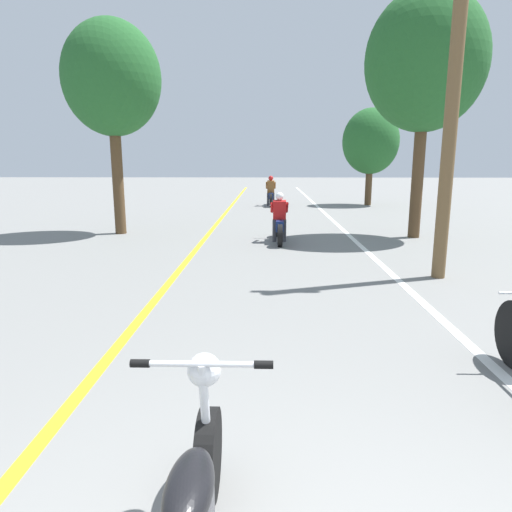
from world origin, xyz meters
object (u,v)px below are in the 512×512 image
Objects in this scene: roadside_tree_right_near at (426,62)px; roadside_tree_right_far at (371,142)px; motorcycle_foreground at (192,512)px; motorcycle_rider_far at (271,195)px; utility_pole at (453,90)px; roadside_tree_left at (112,80)px; motorcycle_rider_lead at (279,223)px.

roadside_tree_right_near is 9.92m from roadside_tree_right_far.
roadside_tree_right_far is 21.59m from motorcycle_foreground.
motorcycle_rider_far is at bearing 88.49° from motorcycle_foreground.
roadside_tree_right_far is at bearing 83.00° from utility_pole.
roadside_tree_right_far is at bearing 5.90° from motorcycle_rider_far.
utility_pole is 14.46m from motorcycle_rider_far.
roadside_tree_left is at bearing 109.31° from motorcycle_foreground.
utility_pole reaches higher than roadside_tree_right_far.
utility_pole is at bearing -52.90° from motorcycle_rider_lead.
roadside_tree_right_far reaches higher than motorcycle_rider_far.
utility_pole is at bearing 60.79° from motorcycle_foreground.
roadside_tree_right_near is 1.42× the size of roadside_tree_right_far.
roadside_tree_right_near is 5.76m from motorcycle_rider_lead.
roadside_tree_right_near is at bearing -66.55° from motorcycle_rider_far.
motorcycle_foreground is at bearing -119.21° from utility_pole.
roadside_tree_right_far is 2.32× the size of motorcycle_rider_far.
motorcycle_foreground is 0.98× the size of motorcycle_rider_far.
motorcycle_foreground is at bearing -112.47° from roadside_tree_right_near.
motorcycle_rider_lead is 10.06m from motorcycle_rider_far.
utility_pole is 9.21m from roadside_tree_left.
roadside_tree_left is (-9.36, -9.26, 1.33)m from roadside_tree_right_far.
roadside_tree_right_far is 5.44m from motorcycle_rider_far.
roadside_tree_right_near reaches higher than motorcycle_rider_far.
motorcycle_foreground is at bearing -104.42° from roadside_tree_right_far.
utility_pole is 14.47m from roadside_tree_right_far.
motorcycle_rider_lead is (-4.64, -10.55, -2.54)m from roadside_tree_right_far.
motorcycle_foreground is (-5.34, -20.75, -2.64)m from roadside_tree_right_far.
utility_pole reaches higher than motorcycle_rider_far.
motorcycle_foreground is at bearing -93.91° from motorcycle_rider_lead.
roadside_tree_right_near is 1.09× the size of roadside_tree_left.
motorcycle_rider_far is at bearing 102.37° from utility_pole.
roadside_tree_right_near is at bearing 78.04° from utility_pole.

